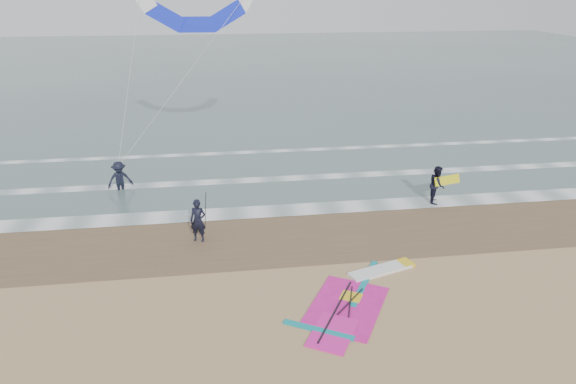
{
  "coord_description": "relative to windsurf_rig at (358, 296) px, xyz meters",
  "views": [
    {
      "loc": [
        -3.56,
        -11.67,
        9.14
      ],
      "look_at": [
        -1.23,
        5.0,
        2.2
      ],
      "focal_mm": 32.0,
      "sensor_mm": 36.0,
      "label": 1
    }
  ],
  "objects": [
    {
      "name": "ground",
      "position": [
        -0.47,
        -1.45,
        -0.03
      ],
      "size": [
        120.0,
        120.0,
        0.0
      ],
      "primitive_type": "plane",
      "color": "tan",
      "rests_on": "ground"
    },
    {
      "name": "sea_water",
      "position": [
        -0.47,
        46.55,
        -0.02
      ],
      "size": [
        120.0,
        80.0,
        0.02
      ],
      "primitive_type": "cube",
      "color": "#47605E",
      "rests_on": "ground"
    },
    {
      "name": "wet_sand_band",
      "position": [
        -0.47,
        4.55,
        -0.03
      ],
      "size": [
        120.0,
        5.0,
        0.01
      ],
      "primitive_type": "cube",
      "color": "brown",
      "rests_on": "ground"
    },
    {
      "name": "foam_waterline",
      "position": [
        -0.47,
        8.99,
        -0.0
      ],
      "size": [
        120.0,
        9.15,
        0.02
      ],
      "color": "white",
      "rests_on": "ground"
    },
    {
      "name": "windsurf_rig",
      "position": [
        0.0,
        0.0,
        0.0
      ],
      "size": [
        4.94,
        4.68,
        0.12
      ],
      "color": "white",
      "rests_on": "ground"
    },
    {
      "name": "person_standing",
      "position": [
        -4.97,
        4.5,
        0.8
      ],
      "size": [
        0.7,
        0.55,
        1.67
      ],
      "primitive_type": "imported",
      "rotation": [
        0.0,
        0.0,
        -0.28
      ],
      "color": "black",
      "rests_on": "ground"
    },
    {
      "name": "person_walking",
      "position": [
        5.37,
        6.74,
        0.81
      ],
      "size": [
        0.9,
        1.0,
        1.69
      ],
      "primitive_type": "imported",
      "rotation": [
        0.0,
        0.0,
        1.19
      ],
      "color": "black",
      "rests_on": "ground"
    },
    {
      "name": "person_wading",
      "position": [
        -8.72,
        10.11,
        0.86
      ],
      "size": [
        1.31,
        1.01,
        1.78
      ],
      "primitive_type": "imported",
      "rotation": [
        0.0,
        0.0,
        0.35
      ],
      "color": "black",
      "rests_on": "ground"
    },
    {
      "name": "held_pole",
      "position": [
        -4.67,
        4.5,
        1.19
      ],
      "size": [
        0.17,
        0.86,
        1.82
      ],
      "color": "black",
      "rests_on": "ground"
    },
    {
      "name": "carried_kiteboard",
      "position": [
        5.77,
        6.64,
        1.04
      ],
      "size": [
        1.3,
        0.51,
        0.39
      ],
      "color": "yellow",
      "rests_on": "ground"
    },
    {
      "name": "surf_kite",
      "position": [
        -4.84,
        14.08,
        7.84
      ],
      "size": [
        7.29,
        4.07,
        8.42
      ],
      "color": "white",
      "rests_on": "ground"
    }
  ]
}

